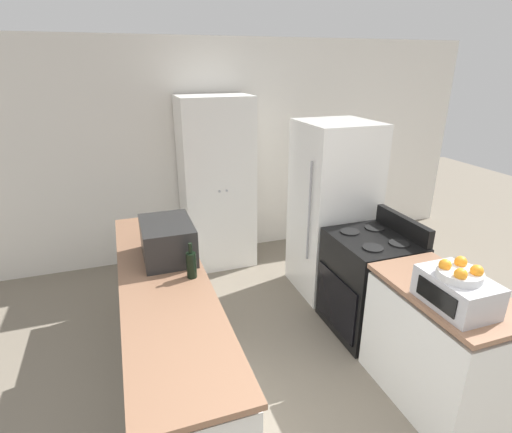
# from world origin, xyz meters

# --- Properties ---
(wall_back) EXTENTS (7.00, 0.06, 2.60)m
(wall_back) POSITION_xyz_m (0.00, 3.57, 1.30)
(wall_back) COLOR silver
(wall_back) RESTS_ON ground_plane
(counter_left) EXTENTS (0.60, 2.54, 0.91)m
(counter_left) POSITION_xyz_m (-0.89, 1.37, 0.44)
(counter_left) COLOR silver
(counter_left) RESTS_ON ground_plane
(counter_right) EXTENTS (0.60, 0.99, 0.91)m
(counter_right) POSITION_xyz_m (0.89, 0.59, 0.44)
(counter_right) COLOR silver
(counter_right) RESTS_ON ground_plane
(pantry_cabinet) EXTENTS (0.81, 0.61, 1.99)m
(pantry_cabinet) POSITION_xyz_m (-0.04, 3.23, 1.00)
(pantry_cabinet) COLOR white
(pantry_cabinet) RESTS_ON ground_plane
(stove) EXTENTS (0.66, 0.73, 1.07)m
(stove) POSITION_xyz_m (0.91, 1.47, 0.46)
(stove) COLOR black
(stove) RESTS_ON ground_plane
(refrigerator) EXTENTS (0.73, 0.73, 1.80)m
(refrigerator) POSITION_xyz_m (0.94, 2.24, 0.90)
(refrigerator) COLOR white
(refrigerator) RESTS_ON ground_plane
(microwave) EXTENTS (0.39, 0.52, 0.29)m
(microwave) POSITION_xyz_m (-0.80, 1.69, 1.05)
(microwave) COLOR black
(microwave) RESTS_ON counter_left
(wine_bottle) EXTENTS (0.07, 0.07, 0.26)m
(wine_bottle) POSITION_xyz_m (-0.69, 1.32, 1.01)
(wine_bottle) COLOR black
(wine_bottle) RESTS_ON counter_left
(toaster_oven) EXTENTS (0.31, 0.45, 0.21)m
(toaster_oven) POSITION_xyz_m (0.77, 0.43, 1.01)
(toaster_oven) COLOR #B2B2B7
(toaster_oven) RESTS_ON counter_right
(fruit_bowl) EXTENTS (0.26, 0.26, 0.10)m
(fruit_bowl) POSITION_xyz_m (0.75, 0.42, 1.16)
(fruit_bowl) COLOR silver
(fruit_bowl) RESTS_ON toaster_oven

